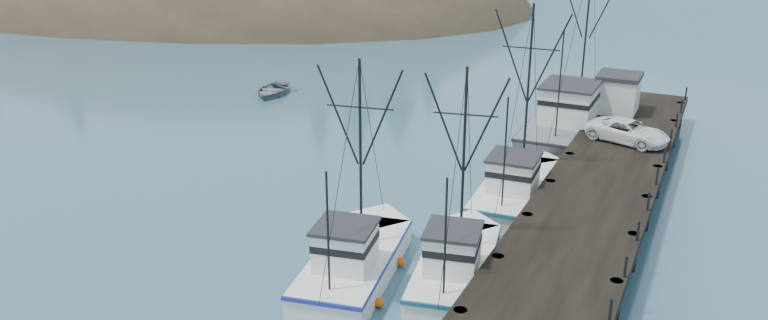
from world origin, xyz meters
TOP-DOWN VIEW (x-y plane):
  - ground at (0.00, 0.00)m, footprint 400.00×400.00m
  - pier at (14.00, 16.00)m, footprint 6.00×44.00m
  - headland at (-74.95, 78.61)m, footprint 134.80×78.00m
  - moored_sailboats at (-36.59, 56.47)m, footprint 17.94×11.70m
  - trawler_near at (9.24, 6.62)m, footprint 4.89×10.27m
  - trawler_mid at (4.68, 5.00)m, footprint 5.12×10.85m
  - trawler_far at (9.24, 17.21)m, footprint 4.27×11.60m
  - work_vessel at (9.72, 30.41)m, footprint 5.06×16.92m
  - pier_shed at (12.50, 31.56)m, footprint 3.00×3.20m
  - pickup_truck at (14.27, 24.71)m, footprint 5.73×3.85m
  - motorboat at (-17.02, 30.76)m, footprint 4.73×5.86m

SIDE VIEW (x-z plane):
  - headland at x=-74.95m, z-range -30.05..20.95m
  - ground at x=0.00m, z-range 0.00..0.00m
  - motorboat at x=-17.02m, z-range -0.54..0.54m
  - moored_sailboats at x=-36.59m, z-range -2.84..3.51m
  - trawler_mid at x=4.68m, z-range -4.55..6.19m
  - trawler_near at x=9.24m, z-range -4.42..6.06m
  - trawler_far at x=9.24m, z-range -5.08..6.73m
  - work_vessel at x=9.72m, z-range -5.79..8.24m
  - pier at x=14.00m, z-range 0.69..2.69m
  - pickup_truck at x=14.27m, z-range 2.00..3.46m
  - pier_shed at x=12.50m, z-range 2.02..4.82m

